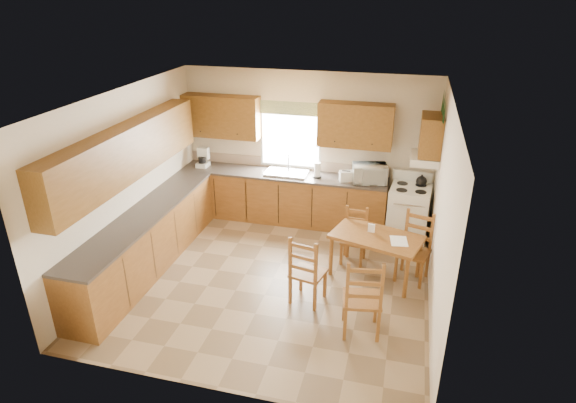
% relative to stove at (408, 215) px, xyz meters
% --- Properties ---
extents(floor, '(4.50, 4.50, 0.00)m').
position_rel_stove_xyz_m(floor, '(-1.88, -1.70, -0.48)').
color(floor, '#8C7250').
rests_on(floor, ground).
extents(ceiling, '(4.50, 4.50, 0.00)m').
position_rel_stove_xyz_m(ceiling, '(-1.88, -1.70, 2.22)').
color(ceiling, olive).
rests_on(ceiling, floor).
extents(wall_left, '(4.50, 4.50, 0.00)m').
position_rel_stove_xyz_m(wall_left, '(-4.13, -1.70, 0.87)').
color(wall_left, beige).
rests_on(wall_left, floor).
extents(wall_right, '(4.50, 4.50, 0.00)m').
position_rel_stove_xyz_m(wall_right, '(0.37, -1.70, 0.87)').
color(wall_right, beige).
rests_on(wall_right, floor).
extents(wall_back, '(4.50, 4.50, 0.00)m').
position_rel_stove_xyz_m(wall_back, '(-1.88, 0.55, 0.87)').
color(wall_back, beige).
rests_on(wall_back, floor).
extents(wall_front, '(4.50, 4.50, 0.00)m').
position_rel_stove_xyz_m(wall_front, '(-1.88, -3.95, 0.87)').
color(wall_front, beige).
rests_on(wall_front, floor).
extents(lower_cab_back, '(3.75, 0.60, 0.88)m').
position_rel_stove_xyz_m(lower_cab_back, '(-2.25, 0.25, -0.04)').
color(lower_cab_back, brown).
rests_on(lower_cab_back, floor).
extents(lower_cab_left, '(0.60, 3.60, 0.88)m').
position_rel_stove_xyz_m(lower_cab_left, '(-3.83, -1.85, -0.04)').
color(lower_cab_left, brown).
rests_on(lower_cab_left, floor).
extents(counter_back, '(3.75, 0.63, 0.04)m').
position_rel_stove_xyz_m(counter_back, '(-2.25, 0.25, 0.42)').
color(counter_back, '#413832').
rests_on(counter_back, lower_cab_back).
extents(counter_left, '(0.63, 3.60, 0.04)m').
position_rel_stove_xyz_m(counter_left, '(-3.83, -1.85, 0.42)').
color(counter_left, '#413832').
rests_on(counter_left, lower_cab_left).
extents(backsplash, '(3.75, 0.01, 0.18)m').
position_rel_stove_xyz_m(backsplash, '(-2.25, 0.54, 0.53)').
color(backsplash, tan).
rests_on(backsplash, counter_back).
extents(upper_cab_back_left, '(1.41, 0.33, 0.75)m').
position_rel_stove_xyz_m(upper_cab_back_left, '(-3.43, 0.39, 1.37)').
color(upper_cab_back_left, brown).
rests_on(upper_cab_back_left, wall_back).
extents(upper_cab_back_right, '(1.25, 0.33, 0.75)m').
position_rel_stove_xyz_m(upper_cab_back_right, '(-1.02, 0.39, 1.37)').
color(upper_cab_back_right, brown).
rests_on(upper_cab_back_right, wall_back).
extents(upper_cab_left, '(0.33, 3.60, 0.75)m').
position_rel_stove_xyz_m(upper_cab_left, '(-3.96, -1.85, 1.37)').
color(upper_cab_left, brown).
rests_on(upper_cab_left, wall_left).
extents(upper_cab_stove, '(0.33, 0.62, 0.62)m').
position_rel_stove_xyz_m(upper_cab_stove, '(0.20, -0.05, 1.42)').
color(upper_cab_stove, brown).
rests_on(upper_cab_stove, wall_right).
extents(range_hood, '(0.44, 0.62, 0.12)m').
position_rel_stove_xyz_m(range_hood, '(0.15, -0.05, 1.04)').
color(range_hood, silver).
rests_on(range_hood, wall_right).
extents(window_frame, '(1.13, 0.02, 1.18)m').
position_rel_stove_xyz_m(window_frame, '(-2.18, 0.52, 1.07)').
color(window_frame, silver).
rests_on(window_frame, wall_back).
extents(window_pane, '(1.05, 0.01, 1.10)m').
position_rel_stove_xyz_m(window_pane, '(-2.18, 0.52, 1.07)').
color(window_pane, white).
rests_on(window_pane, wall_back).
extents(window_valance, '(1.19, 0.01, 0.24)m').
position_rel_stove_xyz_m(window_valance, '(-2.18, 0.49, 1.57)').
color(window_valance, '#3F6430').
rests_on(window_valance, wall_back).
extents(sink_basin, '(0.75, 0.45, 0.04)m').
position_rel_stove_xyz_m(sink_basin, '(-2.18, 0.25, 0.46)').
color(sink_basin, silver).
rests_on(sink_basin, counter_back).
extents(pine_decal_a, '(0.22, 0.22, 0.36)m').
position_rel_stove_xyz_m(pine_decal_a, '(0.33, -0.37, 1.90)').
color(pine_decal_a, black).
rests_on(pine_decal_a, wall_right).
extents(pine_decal_b, '(0.22, 0.22, 0.36)m').
position_rel_stove_xyz_m(pine_decal_b, '(0.33, -0.05, 1.94)').
color(pine_decal_b, black).
rests_on(pine_decal_b, wall_right).
extents(pine_decal_c, '(0.22, 0.22, 0.36)m').
position_rel_stove_xyz_m(pine_decal_c, '(0.33, 0.27, 1.90)').
color(pine_decal_c, black).
rests_on(pine_decal_c, wall_right).
extents(stove, '(0.70, 0.72, 0.96)m').
position_rel_stove_xyz_m(stove, '(0.00, 0.00, 0.00)').
color(stove, silver).
rests_on(stove, floor).
extents(coffeemaker, '(0.26, 0.29, 0.37)m').
position_rel_stove_xyz_m(coffeemaker, '(-3.79, 0.23, 0.63)').
color(coffeemaker, silver).
rests_on(coffeemaker, counter_back).
extents(paper_towel, '(0.14, 0.14, 0.27)m').
position_rel_stove_xyz_m(paper_towel, '(-1.62, 0.23, 0.57)').
color(paper_towel, white).
rests_on(paper_towel, counter_back).
extents(toaster, '(0.26, 0.21, 0.18)m').
position_rel_stove_xyz_m(toaster, '(-1.10, 0.17, 0.53)').
color(toaster, silver).
rests_on(toaster, counter_back).
extents(microwave, '(0.60, 0.48, 0.32)m').
position_rel_stove_xyz_m(microwave, '(-0.71, 0.22, 0.60)').
color(microwave, silver).
rests_on(microwave, counter_back).
extents(dining_table, '(1.43, 1.06, 0.68)m').
position_rel_stove_xyz_m(dining_table, '(-0.43, -1.24, -0.14)').
color(dining_table, brown).
rests_on(dining_table, floor).
extents(chair_near_left, '(0.51, 0.49, 1.02)m').
position_rel_stove_xyz_m(chair_near_left, '(-1.27, -2.10, 0.03)').
color(chair_near_left, brown).
rests_on(chair_near_left, floor).
extents(chair_near_right, '(0.53, 0.51, 1.10)m').
position_rel_stove_xyz_m(chair_near_right, '(-0.49, -2.57, 0.07)').
color(chair_near_right, brown).
rests_on(chair_near_right, floor).
extents(chair_far_left, '(0.39, 0.37, 0.88)m').
position_rel_stove_xyz_m(chair_far_left, '(-0.80, -0.91, -0.04)').
color(chair_far_left, brown).
rests_on(chair_far_left, floor).
extents(chair_far_right, '(0.53, 0.51, 1.03)m').
position_rel_stove_xyz_m(chair_far_right, '(0.11, -1.19, 0.04)').
color(chair_far_right, brown).
rests_on(chair_far_right, floor).
extents(table_paper, '(0.28, 0.34, 0.00)m').
position_rel_stove_xyz_m(table_paper, '(-0.11, -1.33, 0.20)').
color(table_paper, white).
rests_on(table_paper, dining_table).
extents(table_card, '(0.10, 0.03, 0.13)m').
position_rel_stove_xyz_m(table_card, '(-0.52, -1.15, 0.27)').
color(table_card, white).
rests_on(table_card, dining_table).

